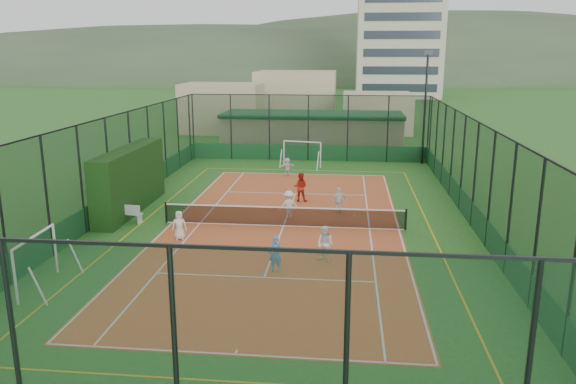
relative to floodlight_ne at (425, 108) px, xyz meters
name	(u,v)px	position (x,y,z in m)	size (l,w,h in m)	color
ground	(283,226)	(-8.60, -16.60, -4.12)	(300.00, 300.00, 0.00)	#216322
court_slab	(283,226)	(-8.60, -16.60, -4.12)	(11.17, 23.97, 0.01)	#CB5C2D
tennis_net	(283,216)	(-8.60, -16.60, -3.59)	(11.67, 0.12, 1.06)	black
perimeter_fence	(283,175)	(-8.60, -16.60, -1.62)	(18.12, 34.12, 5.00)	black
floodlight_ne	(425,108)	(0.00, 0.00, 0.00)	(0.60, 0.26, 8.25)	black
clubhouse	(312,131)	(-8.60, 5.40, -2.55)	(15.20, 7.20, 3.15)	tan
apartment_tower	(400,13)	(3.40, 65.40, 10.88)	(15.00, 12.00, 30.00)	beige
distant_hills	(338,79)	(-8.60, 133.40, -4.12)	(200.00, 60.00, 24.00)	#384C33
hedge_left	(130,180)	(-16.90, -14.68, -2.47)	(1.14, 7.57, 3.31)	black
white_bench	(125,213)	(-16.40, -16.75, -3.63)	(1.74, 0.48, 0.98)	white
futsal_goal_near	(36,262)	(-16.47, -24.67, -3.18)	(0.85, 2.93, 1.89)	white
futsal_goal_far	(302,154)	(-8.86, -2.19, -3.20)	(2.87, 0.83, 1.85)	white
child_near_left	(179,225)	(-12.99, -19.03, -3.46)	(0.64, 0.42, 1.31)	white
child_near_mid	(276,254)	(-8.24, -22.36, -3.42)	(0.51, 0.33, 1.40)	#457EC5
child_near_right	(325,244)	(-6.42, -21.09, -3.38)	(0.71, 0.55, 1.46)	white
child_far_left	(289,205)	(-8.45, -15.40, -3.39)	(0.94, 0.54, 1.45)	white
child_far_right	(339,200)	(-5.99, -14.10, -3.43)	(0.80, 0.33, 1.37)	white
child_far_back	(287,167)	(-9.60, -5.36, -3.49)	(1.15, 0.37, 1.24)	white
coach	(300,187)	(-8.18, -11.88, -3.31)	(0.79, 0.61, 1.62)	red
tennis_balls	(334,216)	(-6.23, -14.72, -4.08)	(2.94, 0.53, 0.07)	#CCE033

